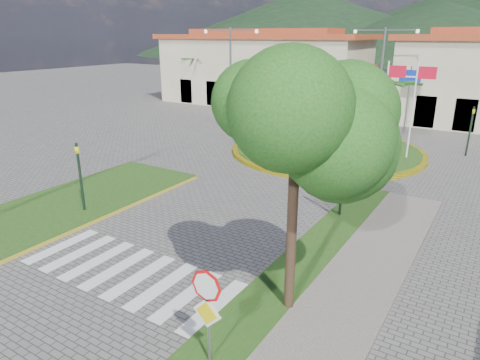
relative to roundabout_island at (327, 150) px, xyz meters
The scene contains 19 objects.
ground 22.00m from the roundabout_island, 90.01° to the right, with size 160.00×160.00×0.00m, color #5F5C5A.
median_left 17.27m from the roundabout_island, 112.12° to the right, with size 5.00×14.00×0.18m, color #204212.
crosswalk 18.00m from the roundabout_island, 90.02° to the right, with size 8.00×3.00×0.01m, color silver.
roundabout_island is the anchor object (origin of this frame).
stop_sign 20.69m from the roundabout_island, 76.27° to the right, with size 0.80×0.11×2.65m.
deciduous_tree 18.55m from the roundabout_island, 72.09° to the right, with size 3.60×3.60×6.80m.
traffic_light_left 16.45m from the roundabout_island, 108.56° to the right, with size 0.15×0.18×3.20m.
traffic_light_right 11.11m from the roundabout_island, 65.80° to the right, with size 0.15×0.18×3.20m.
traffic_light_far 9.11m from the roundabout_island, 26.58° to the left, with size 0.18×0.15×3.20m.
direction_sign_west 9.78m from the roundabout_island, 102.60° to the left, with size 1.60×0.14×5.20m.
direction_sign_east 10.03m from the roundabout_island, 71.53° to the left, with size 1.60×0.14×5.20m.
street_lamp_centre 9.15m from the roundabout_island, 82.91° to the left, with size 4.80×0.16×8.00m.
street_lamp_west 10.19m from the roundabout_island, 167.48° to the left, with size 4.80×0.16×8.00m.
building_left 21.59m from the roundabout_island, 131.20° to the left, with size 23.32×9.54×8.05m.
hill_far_west 130.64m from the roundabout_island, 114.99° to the left, with size 140.00×140.00×22.00m, color black.
hill_near_back 108.74m from the roundabout_island, 95.29° to the left, with size 110.00×110.00×16.00m, color black.
white_van 13.26m from the roundabout_island, 138.50° to the left, with size 1.77×3.83×1.06m, color white.
car_dark_a 13.43m from the roundabout_island, 109.57° to the left, with size 1.30×3.24×1.11m, color black.
car_dark_b 12.73m from the roundabout_island, 80.98° to the left, with size 1.20×3.43×1.13m, color black.
Camera 1 is at (9.88, -4.55, 7.52)m, focal length 32.00 mm.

